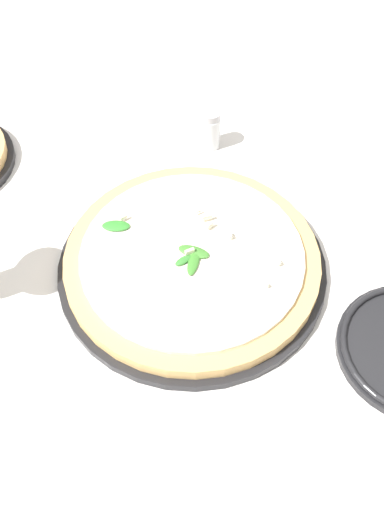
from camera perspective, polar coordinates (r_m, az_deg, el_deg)
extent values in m
plane|color=silver|center=(0.81, 1.97, -2.16)|extent=(6.00, 6.00, 0.00)
cylinder|color=black|center=(0.81, 0.00, -1.04)|extent=(0.36, 0.36, 0.01)
cylinder|color=tan|center=(0.80, 0.00, -0.40)|extent=(0.34, 0.34, 0.02)
cylinder|color=silver|center=(0.79, 0.00, 0.13)|extent=(0.30, 0.30, 0.01)
ellipsoid|color=#357A2F|center=(0.78, -0.80, -0.41)|extent=(0.03, 0.02, 0.01)
ellipsoid|color=#3E7C2D|center=(0.79, 0.17, 0.42)|extent=(0.05, 0.04, 0.01)
ellipsoid|color=#397B2A|center=(0.78, 0.16, -0.53)|extent=(0.03, 0.05, 0.01)
ellipsoid|color=#32822D|center=(0.82, -7.25, 2.87)|extent=(0.04, 0.03, 0.01)
cube|color=#EFE5C6|center=(0.78, 8.18, -0.49)|extent=(0.01, 0.01, 0.01)
cube|color=#EFE5C6|center=(0.83, -6.52, 3.69)|extent=(0.01, 0.01, 0.01)
cube|color=#EFE5C6|center=(0.80, 3.63, 2.06)|extent=(0.00, 0.01, 0.01)
cube|color=#EFE5C6|center=(0.82, 1.45, 3.75)|extent=(0.01, 0.01, 0.01)
cube|color=#EFE5C6|center=(0.76, 7.09, -2.66)|extent=(0.00, 0.01, 0.00)
cube|color=#EFE5C6|center=(0.78, -0.23, 0.44)|extent=(0.01, 0.01, 0.01)
cube|color=#EFE5C6|center=(0.81, 1.71, 2.96)|extent=(0.01, 0.01, 0.01)
cube|color=#EFE5C6|center=(0.83, 0.33, 4.23)|extent=(0.01, 0.00, 0.00)
cube|color=silver|center=(0.70, 17.20, -21.58)|extent=(0.12, 0.03, 0.00)
cylinder|color=silver|center=(0.97, 1.72, 11.69)|extent=(0.03, 0.03, 0.06)
cylinder|color=#B7B7BF|center=(0.95, 1.77, 13.24)|extent=(0.03, 0.03, 0.01)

